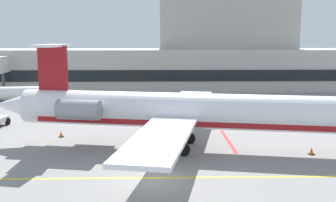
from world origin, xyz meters
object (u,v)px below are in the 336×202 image
Objects in this scene: belt_loader at (126,101)px; fuel_tank at (15,94)px; regional_jet at (199,112)px; baggage_tug at (180,112)px.

fuel_tank is (-15.16, 4.03, 0.37)m from belt_loader.
regional_jet is 12.59m from baggage_tug.
belt_loader is 15.69m from fuel_tank.
baggage_tug is at bearing -50.26° from belt_loader.
belt_loader reaches higher than baggage_tug.
regional_jet reaches higher than fuel_tank.
fuel_tank is at bearing 132.94° from regional_jet.
baggage_tug is (-0.84, 12.36, -2.25)m from regional_jet.
regional_jet is at bearing -86.10° from baggage_tug.
baggage_tug is 9.88m from belt_loader.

